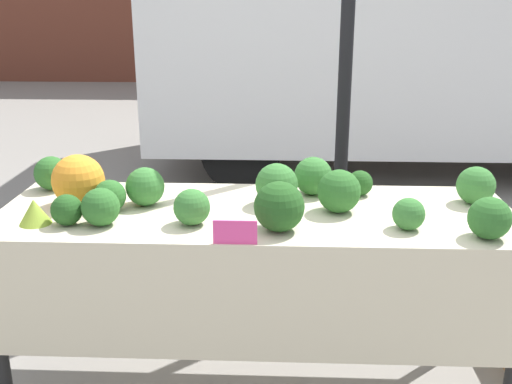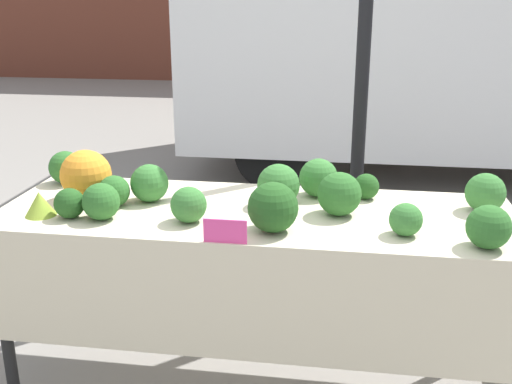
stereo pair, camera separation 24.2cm
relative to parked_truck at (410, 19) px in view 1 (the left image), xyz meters
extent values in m
plane|color=gray|center=(-1.31, -3.68, -1.43)|extent=(40.00, 40.00, 0.00)
cylinder|color=black|center=(-0.89, -2.90, -0.13)|extent=(0.07, 0.07, 2.60)
cube|color=white|center=(-0.52, 0.00, 0.09)|extent=(3.76, 2.14, 2.41)
cylinder|color=black|center=(-1.56, -0.87, -1.08)|extent=(0.69, 0.22, 0.69)
cylinder|color=black|center=(-1.56, 0.87, -1.08)|extent=(0.69, 0.22, 0.69)
cube|color=beige|center=(-1.31, -3.68, -0.64)|extent=(2.11, 0.72, 0.03)
cube|color=beige|center=(-1.31, -4.03, -0.87)|extent=(2.11, 0.01, 0.44)
cylinder|color=black|center=(-2.30, -3.38, -1.04)|extent=(0.05, 0.05, 0.78)
cylinder|color=black|center=(-0.32, -3.38, -1.04)|extent=(0.05, 0.05, 0.78)
sphere|color=orange|center=(-2.05, -3.64, -0.51)|extent=(0.22, 0.22, 0.22)
cone|color=#93B238|center=(-2.15, -3.86, -0.57)|extent=(0.12, 0.12, 0.10)
sphere|color=#2D6628|center=(-1.89, -3.86, -0.55)|extent=(0.15, 0.15, 0.15)
sphere|color=#387533|center=(-1.23, -3.60, -0.53)|extent=(0.18, 0.18, 0.18)
sphere|color=#23511E|center=(-1.21, -3.89, -0.53)|extent=(0.19, 0.19, 0.19)
sphere|color=#387533|center=(-0.39, -3.55, -0.54)|extent=(0.16, 0.16, 0.16)
sphere|color=#387533|center=(-1.77, -3.63, -0.54)|extent=(0.16, 0.16, 0.16)
sphere|color=#2D6628|center=(-2.24, -3.44, -0.54)|extent=(0.15, 0.15, 0.15)
sphere|color=#387533|center=(-1.55, -3.84, -0.55)|extent=(0.14, 0.14, 0.14)
sphere|color=#387533|center=(-1.07, -3.45, -0.54)|extent=(0.17, 0.17, 0.17)
sphere|color=#387533|center=(-0.73, -3.86, -0.56)|extent=(0.12, 0.12, 0.12)
sphere|color=#2D6628|center=(-0.46, -3.93, -0.54)|extent=(0.15, 0.15, 0.15)
sphere|color=#2D6628|center=(-1.90, -3.71, -0.56)|extent=(0.13, 0.13, 0.13)
sphere|color=#23511E|center=(-2.02, -3.87, -0.56)|extent=(0.12, 0.12, 0.12)
sphere|color=#2D6628|center=(-0.97, -3.68, -0.53)|extent=(0.18, 0.18, 0.18)
sphere|color=#23511E|center=(-0.86, -3.46, -0.57)|extent=(0.11, 0.11, 0.11)
cube|color=#EF4793|center=(-1.37, -4.03, -0.58)|extent=(0.16, 0.01, 0.09)
camera|label=1|loc=(-1.21, -5.97, 0.22)|focal=42.00mm
camera|label=2|loc=(-0.97, -5.95, 0.22)|focal=42.00mm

